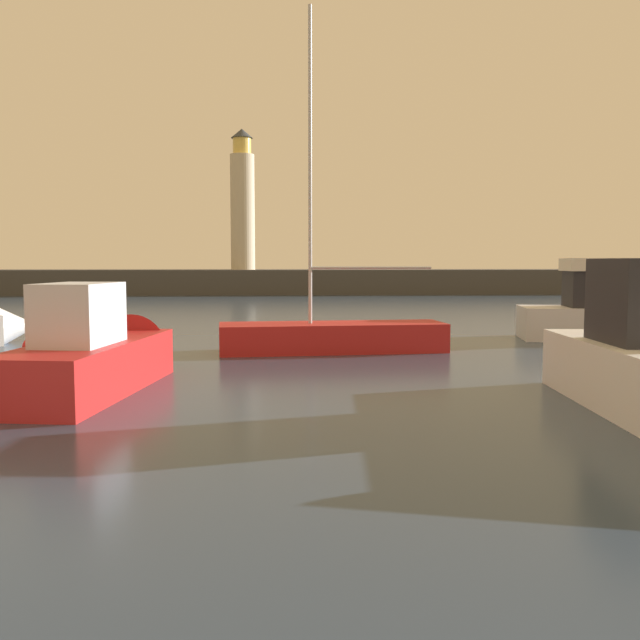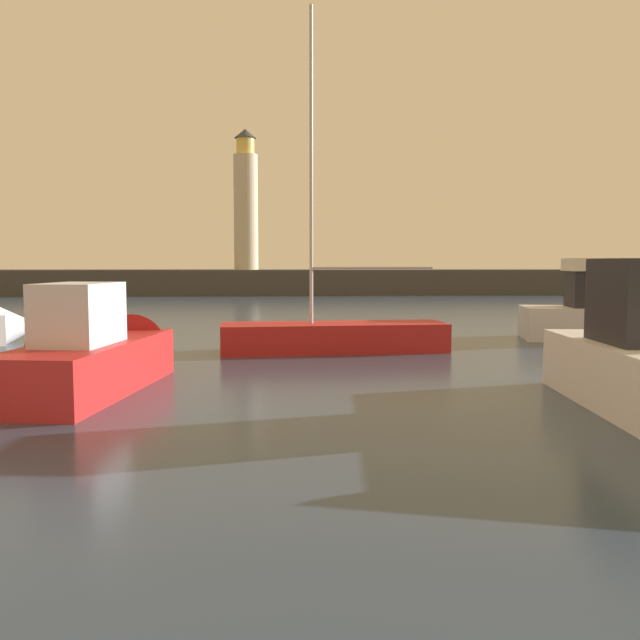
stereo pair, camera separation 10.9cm
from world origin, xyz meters
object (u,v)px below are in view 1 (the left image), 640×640
Objects in this scene: sailboat_moored at (332,335)px; mooring_buoy at (35,348)px; lighthouse at (243,203)px; motorboat_0 at (105,353)px.

sailboat_moored is 9.33m from mooring_buoy.
lighthouse is at bearing 84.67° from mooring_buoy.
lighthouse reaches higher than mooring_buoy.
lighthouse reaches higher than motorboat_0.
sailboat_moored is at bearing -83.08° from lighthouse.
mooring_buoy is (-4.08, -43.69, -8.06)m from lighthouse.
lighthouse is 1.16× the size of sailboat_moored.
sailboat_moored is (5.96, 6.11, -0.27)m from motorboat_0.
sailboat_moored is at bearing 45.74° from motorboat_0.
lighthouse is at bearing 89.01° from motorboat_0.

